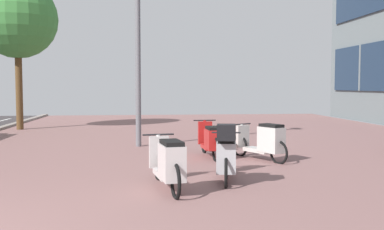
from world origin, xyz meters
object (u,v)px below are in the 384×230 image
at_px(scooter_near, 264,141).
at_px(scooter_extra, 211,140).
at_px(street_tree, 17,19).
at_px(scooter_mid, 168,163).
at_px(scooter_far, 226,154).
at_px(lamp_post, 138,25).

relative_size(scooter_near, scooter_extra, 0.89).
relative_size(scooter_near, street_tree, 0.29).
bearing_deg(street_tree, scooter_near, -46.96).
relative_size(scooter_extra, street_tree, 0.32).
bearing_deg(scooter_extra, scooter_mid, -110.17).
bearing_deg(street_tree, scooter_mid, -64.04).
bearing_deg(scooter_extra, scooter_far, -92.74).
bearing_deg(scooter_far, street_tree, 121.68).
bearing_deg(scooter_far, scooter_mid, -151.60).
height_order(scooter_mid, lamp_post, lamp_post).
bearing_deg(scooter_near, scooter_extra, 154.57).
distance_m(lamp_post, street_tree, 6.56).
xyz_separation_m(scooter_near, scooter_extra, (-1.05, 0.50, -0.03)).
distance_m(scooter_mid, street_tree, 11.46).
distance_m(scooter_mid, scooter_extra, 3.12).
relative_size(scooter_mid, scooter_extra, 1.05).
xyz_separation_m(scooter_mid, scooter_extra, (1.08, 2.93, -0.03)).
distance_m(scooter_far, street_tree, 11.46).
bearing_deg(lamp_post, scooter_far, -71.49).
bearing_deg(scooter_mid, lamp_post, 95.92).
relative_size(scooter_mid, scooter_far, 1.02).
bearing_deg(lamp_post, scooter_mid, -84.08).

